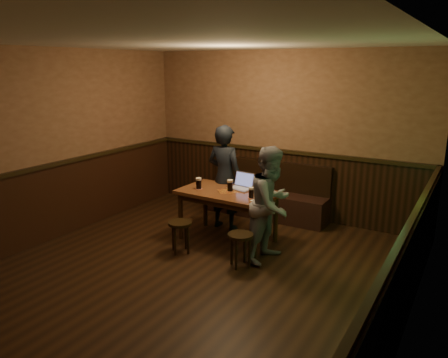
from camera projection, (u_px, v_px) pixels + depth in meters
room at (188, 183)px, 5.14m from camera, size 5.04×6.04×2.84m
bench at (265, 198)px, 7.56m from camera, size 2.20×0.50×0.95m
pub_table at (228, 198)px, 6.39m from camera, size 1.44×0.85×0.77m
stool_left at (180, 228)px, 6.05m from camera, size 0.33×0.33×0.45m
stool_right at (240, 240)px, 5.62m from camera, size 0.35×0.35×0.45m
pint_left at (199, 183)px, 6.47m from camera, size 0.11×0.11×0.17m
pint_mid at (230, 186)px, 6.35m from camera, size 0.11×0.11×0.17m
pint_right at (251, 193)px, 6.03m from camera, size 0.10×0.10×0.15m
laptop at (242, 185)px, 6.50m from camera, size 0.37×0.31×0.24m
menu at (259, 201)px, 5.91m from camera, size 0.24×0.18×0.00m
person_suit at (225, 177)px, 6.86m from camera, size 0.63×0.44×1.67m
person_grey at (271, 204)px, 5.73m from camera, size 0.67×0.82×1.55m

